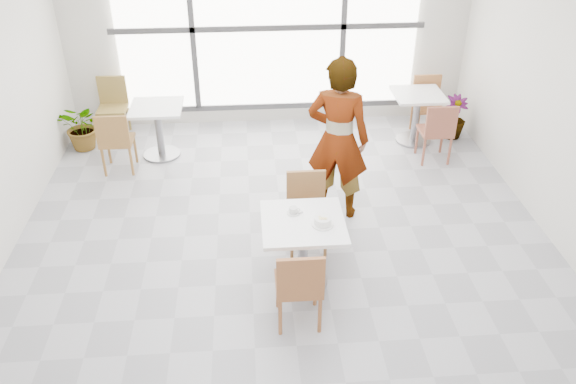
{
  "coord_description": "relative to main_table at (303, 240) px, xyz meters",
  "views": [
    {
      "loc": [
        -0.36,
        -4.99,
        3.93
      ],
      "look_at": [
        0.0,
        -0.3,
        1.0
      ],
      "focal_mm": 36.24,
      "sensor_mm": 36.0,
      "label": 1
    }
  ],
  "objects": [
    {
      "name": "chair_far",
      "position": [
        0.11,
        0.64,
        -0.02
      ],
      "size": [
        0.42,
        0.42,
        0.87
      ],
      "color": "#8F5F34",
      "rests_on": "ground"
    },
    {
      "name": "bg_table_left",
      "position": [
        -1.73,
        2.87,
        -0.04
      ],
      "size": [
        0.7,
        0.7,
        0.75
      ],
      "color": "white",
      "rests_on": "ground"
    },
    {
      "name": "bg_chair_left_far",
      "position": [
        -2.48,
        3.65,
        -0.02
      ],
      "size": [
        0.42,
        0.42,
        0.87
      ],
      "color": "olive",
      "rests_on": "ground"
    },
    {
      "name": "bg_chair_right_near",
      "position": [
        2.07,
        2.39,
        -0.02
      ],
      "size": [
        0.42,
        0.42,
        0.87
      ],
      "rotation": [
        0.0,
        0.0,
        3.14
      ],
      "color": "#95503C",
      "rests_on": "ground"
    },
    {
      "name": "bg_chair_left_near",
      "position": [
        -2.23,
        2.43,
        -0.02
      ],
      "size": [
        0.42,
        0.42,
        0.87
      ],
      "rotation": [
        0.0,
        0.0,
        3.14
      ],
      "color": "olive",
      "rests_on": "ground"
    },
    {
      "name": "main_table",
      "position": [
        0.0,
        0.0,
        0.0
      ],
      "size": [
        0.8,
        0.8,
        0.75
      ],
      "color": "white",
      "rests_on": "ground"
    },
    {
      "name": "floor",
      "position": [
        -0.13,
        0.44,
        -0.52
      ],
      "size": [
        7.0,
        7.0,
        0.0
      ],
      "primitive_type": "plane",
      "color": "#9E9EA5",
      "rests_on": "ground"
    },
    {
      "name": "plant_left",
      "position": [
        -2.83,
        3.17,
        -0.17
      ],
      "size": [
        0.8,
        0.75,
        0.7
      ],
      "primitive_type": "imported",
      "rotation": [
        0.0,
        0.0,
        -0.42
      ],
      "color": "#538739",
      "rests_on": "ground"
    },
    {
      "name": "coffee_cup",
      "position": [
        -0.08,
        0.14,
        0.26
      ],
      "size": [
        0.16,
        0.13,
        0.07
      ],
      "color": "silver",
      "rests_on": "main_table"
    },
    {
      "name": "person",
      "position": [
        0.52,
        1.26,
        0.45
      ],
      "size": [
        0.82,
        0.66,
        1.94
      ],
      "primitive_type": "imported",
      "rotation": [
        0.0,
        0.0,
        2.82
      ],
      "color": "black",
      "rests_on": "ground"
    },
    {
      "name": "oatmeal_bowl",
      "position": [
        0.18,
        -0.08,
        0.27
      ],
      "size": [
        0.21,
        0.21,
        0.09
      ],
      "color": "white",
      "rests_on": "main_table"
    },
    {
      "name": "bg_chair_right_far",
      "position": [
        2.2,
        3.34,
        -0.02
      ],
      "size": [
        0.42,
        0.42,
        0.87
      ],
      "color": "#A56637",
      "rests_on": "ground"
    },
    {
      "name": "bg_table_right",
      "position": [
        1.96,
        3.04,
        -0.04
      ],
      "size": [
        0.7,
        0.7,
        0.75
      ],
      "color": "white",
      "rests_on": "ground"
    },
    {
      "name": "wall_back",
      "position": [
        -0.13,
        3.94,
        0.98
      ],
      "size": [
        6.0,
        0.0,
        6.0
      ],
      "primitive_type": "plane",
      "rotation": [
        1.57,
        0.0,
        0.0
      ],
      "color": "silver",
      "rests_on": "ground"
    },
    {
      "name": "chair_near",
      "position": [
        -0.09,
        -0.62,
        -0.02
      ],
      "size": [
        0.42,
        0.42,
        0.87
      ],
      "rotation": [
        0.0,
        0.0,
        3.14
      ],
      "color": "#9F5E35",
      "rests_on": "ground"
    },
    {
      "name": "window",
      "position": [
        -0.13,
        3.87,
        0.98
      ],
      "size": [
        4.6,
        0.07,
        2.52
      ],
      "color": "white",
      "rests_on": "ground"
    },
    {
      "name": "plant_right",
      "position": [
        2.57,
        3.14,
        -0.2
      ],
      "size": [
        0.39,
        0.39,
        0.64
      ],
      "primitive_type": "imported",
      "rotation": [
        0.0,
        0.0,
        -0.1
      ],
      "color": "#59853E",
      "rests_on": "ground"
    }
  ]
}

